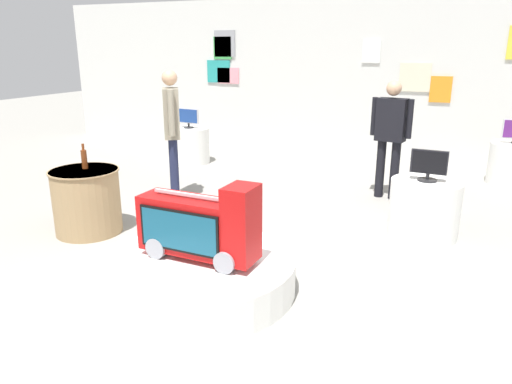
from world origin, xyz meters
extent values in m
plane|color=gray|center=(0.00, 0.00, 0.00)|extent=(30.00, 30.00, 0.00)
cube|color=silver|center=(0.00, 5.36, 1.47)|extent=(12.71, 0.10, 2.93)
cube|color=pink|center=(-2.51, 5.30, 1.46)|extent=(0.48, 0.02, 0.31)
cube|color=green|center=(-2.63, 5.30, 2.01)|extent=(0.39, 0.02, 0.44)
cube|color=gray|center=(-2.58, 5.30, 2.09)|extent=(0.45, 0.02, 0.51)
cube|color=white|center=(0.36, 5.30, 1.95)|extent=(0.33, 0.02, 0.40)
cube|color=orange|center=(1.61, 5.30, 1.31)|extent=(0.36, 0.02, 0.45)
cube|color=beige|center=(1.15, 5.30, 1.50)|extent=(0.54, 0.02, 0.50)
cube|color=teal|center=(-2.73, 5.30, 1.54)|extent=(0.51, 0.02, 0.45)
cylinder|color=white|center=(-0.07, -0.58, 0.15)|extent=(1.64, 1.64, 0.29)
cylinder|color=gray|center=(-0.40, -0.56, 0.39)|extent=(0.21, 0.37, 0.18)
cylinder|color=gray|center=(0.26, -0.60, 0.39)|extent=(0.21, 0.37, 0.18)
cube|color=#B70F0F|center=(-0.07, -0.58, 0.58)|extent=(1.05, 0.37, 0.47)
cube|color=#B70F0F|center=(0.33, -0.61, 0.90)|extent=(0.25, 0.32, 0.16)
cube|color=black|center=(-0.17, -0.74, 0.58)|extent=(0.74, 0.06, 0.36)
cube|color=navy|center=(-0.17, -0.74, 0.58)|extent=(0.70, 0.06, 0.32)
cube|color=#B2B2B7|center=(-0.07, -0.58, 0.85)|extent=(0.83, 0.08, 0.02)
cylinder|color=white|center=(-2.52, 3.60, 0.32)|extent=(0.72, 0.72, 0.63)
cylinder|color=black|center=(-2.52, 3.60, 0.64)|extent=(0.17, 0.17, 0.02)
cylinder|color=black|center=(-2.52, 3.60, 0.69)|extent=(0.04, 0.04, 0.07)
cube|color=silver|center=(-2.52, 3.60, 0.85)|extent=(0.44, 0.10, 0.26)
cube|color=navy|center=(-2.51, 3.58, 0.85)|extent=(0.40, 0.08, 0.23)
cylinder|color=white|center=(1.63, 1.43, 0.32)|extent=(0.75, 0.75, 0.63)
cylinder|color=black|center=(1.63, 1.43, 0.64)|extent=(0.21, 0.21, 0.02)
cylinder|color=black|center=(1.63, 1.43, 0.68)|extent=(0.04, 0.04, 0.06)
cube|color=black|center=(1.63, 1.43, 0.84)|extent=(0.38, 0.07, 0.26)
cube|color=black|center=(1.63, 1.41, 0.84)|extent=(0.35, 0.04, 0.23)
cylinder|color=#9E7F56|center=(-1.89, 0.16, 0.36)|extent=(0.73, 0.73, 0.72)
cylinder|color=#9E7F56|center=(-1.89, 0.16, 0.72)|extent=(0.76, 0.76, 0.02)
cylinder|color=brown|center=(-1.91, 0.22, 0.83)|extent=(0.06, 0.06, 0.21)
cylinder|color=brown|center=(-1.91, 0.22, 0.97)|extent=(0.03, 0.03, 0.07)
cylinder|color=black|center=(1.17, 2.72, 0.40)|extent=(0.12, 0.12, 0.80)
cylinder|color=black|center=(0.97, 2.76, 0.40)|extent=(0.12, 0.12, 0.80)
cube|color=black|center=(1.07, 2.74, 1.09)|extent=(0.41, 0.27, 0.57)
sphere|color=tan|center=(1.07, 2.74, 1.50)|extent=(0.20, 0.20, 0.20)
cylinder|color=black|center=(1.31, 2.69, 1.11)|extent=(0.08, 0.08, 0.51)
cylinder|color=black|center=(0.84, 2.78, 1.11)|extent=(0.08, 0.08, 0.51)
cylinder|color=#1E233F|center=(-1.67, 1.66, 0.43)|extent=(0.12, 0.12, 0.86)
cylinder|color=#1E233F|center=(-1.56, 1.49, 0.43)|extent=(0.12, 0.12, 0.86)
cube|color=gray|center=(-1.61, 1.58, 1.18)|extent=(0.37, 0.43, 0.65)
sphere|color=tan|center=(-1.61, 1.58, 1.64)|extent=(0.20, 0.20, 0.20)
cylinder|color=gray|center=(-1.74, 1.78, 1.22)|extent=(0.08, 0.08, 0.58)
cylinder|color=gray|center=(-1.48, 1.37, 1.22)|extent=(0.08, 0.08, 0.58)
camera|label=1|loc=(1.75, -3.85, 2.00)|focal=33.47mm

